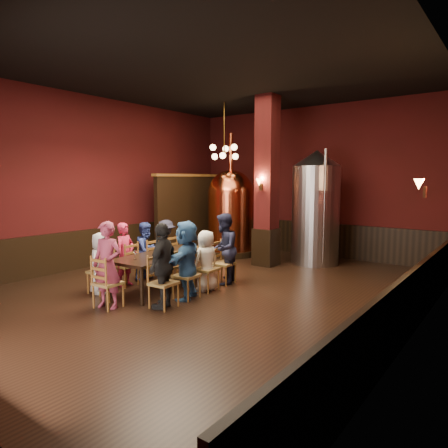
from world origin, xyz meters
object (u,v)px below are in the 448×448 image
Objects in this scene: steel_vessel at (316,207)px; rose_vase at (189,236)px; person_1 at (125,254)px; dining_table at (165,257)px; person_2 at (147,251)px; copper_kettle at (231,211)px; person_0 at (101,263)px.

rose_vase is at bearing -117.28° from steel_vessel.
person_1 reaches higher than rose_vase.
person_2 is (-0.87, 0.27, -0.02)m from dining_table.
copper_kettle is at bearing -171.73° from steel_vessel.
person_0 reaches higher than dining_table.
steel_vessel is at bearing 8.27° from copper_kettle.
dining_table is 0.91m from person_1.
person_2 is at bearing -16.69° from person_0.
dining_table is 4.11m from copper_kettle.
person_2 is at bearing -133.02° from rose_vase.
person_1 is 3.84× the size of rose_vase.
dining_table is at bearing -117.70° from person_2.
person_1 is 0.45× the size of steel_vessel.
person_1 is 1.04× the size of person_2.
steel_vessel reaches higher than person_2.
person_2 reaches higher than rose_vase.
person_2 is at bearing -86.42° from copper_kettle.
copper_kettle is at bearing 101.81° from dining_table.
steel_vessel is at bearing 66.84° from dining_table.
steel_vessel is 3.75m from rose_vase.
dining_table is 1.31m from person_0.
copper_kettle is at bearing 107.07° from rose_vase.
steel_vessel is (2.37, 4.02, 0.88)m from person_2.
person_0 is at bearing -105.82° from rose_vase.
person_1 is 5.29m from steel_vessel.
copper_kettle reaches higher than person_1.
person_0 is 0.40× the size of steel_vessel.
copper_kettle reaches higher than steel_vessel.
copper_kettle is (-0.27, 4.30, 0.65)m from person_1.
person_0 is at bearing 172.60° from person_1.
person_0 is at bearing -113.11° from steel_vessel.
person_1 is 1.54m from rose_vase.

